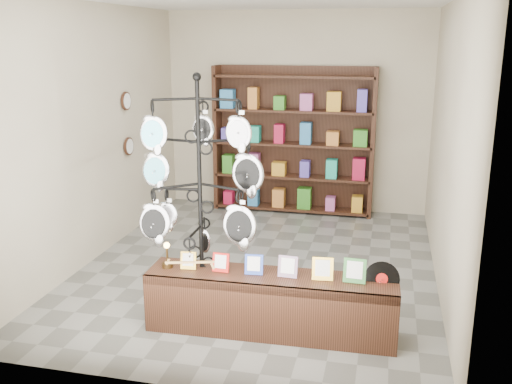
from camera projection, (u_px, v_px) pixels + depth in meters
The scene contains 6 objects.
ground at pixel (259, 266), 6.72m from camera, with size 5.00×5.00×0.00m, color slate.
room_envelope at pixel (260, 108), 6.23m from camera, with size 5.00×5.00×5.00m.
display_tree at pixel (200, 184), 5.07m from camera, with size 1.19×1.13×2.32m.
front_shelf at pixel (271, 303), 5.15m from camera, with size 2.25×0.52×0.79m.
back_shelving at pixel (293, 145), 8.60m from camera, with size 2.42×0.36×2.20m.
wall_clocks at pixel (127, 124), 7.51m from camera, with size 0.03×0.24×0.84m.
Camera 1 is at (1.38, -6.10, 2.60)m, focal length 40.00 mm.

